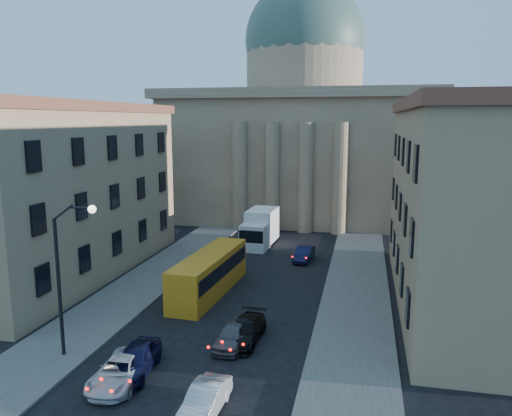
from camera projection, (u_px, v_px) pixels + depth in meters
The scene contains 14 objects.
sidewalk_left at pixel (129, 294), 38.14m from camera, with size 5.00×60.00×0.15m, color #504E49.
sidewalk_right at pixel (355, 313), 34.54m from camera, with size 5.00×60.00×0.15m, color #504E49.
church at pixel (303, 130), 70.31m from camera, with size 68.02×28.76×36.60m.
building_left at pixel (55, 189), 42.50m from camera, with size 11.60×26.60×14.70m.
building_right at pixel (482, 203), 35.30m from camera, with size 11.60×26.60×14.70m.
street_lamp at pixel (66, 267), 27.29m from camera, with size 2.62×0.44×8.83m.
car_left_near at pixel (136, 360), 26.32m from camera, with size 1.81×4.50×1.53m, color black.
car_right_near at pixel (205, 400), 22.70m from camera, with size 1.40×4.02×1.32m, color #9FA2A6.
car_left_mid at pixel (120, 371), 25.35m from camera, with size 2.18×4.73×1.31m, color silver.
car_right_mid at pixel (245, 331), 30.14m from camera, with size 1.90×4.66×1.35m, color black.
car_right_far at pixel (232, 335), 29.50m from camera, with size 1.63×4.04×1.38m, color #46464A.
car_right_distant at pixel (304, 254), 47.44m from camera, with size 1.44×4.13×1.36m, color black.
city_bus at pixel (210, 272), 38.50m from camera, with size 3.20×11.10×3.09m.
box_truck at pixel (260, 229), 53.14m from camera, with size 3.01×6.95×3.75m.
Camera 1 is at (8.84, -15.45, 13.27)m, focal length 35.00 mm.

